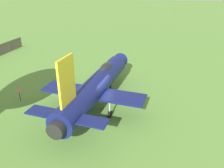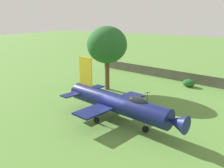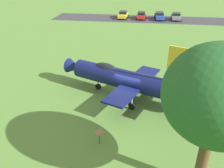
{
  "view_description": "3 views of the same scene",
  "coord_description": "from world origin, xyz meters",
  "px_view_note": "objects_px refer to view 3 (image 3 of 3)",
  "views": [
    {
      "loc": [
        -15.93,
        -3.74,
        9.78
      ],
      "look_at": [
        -0.66,
        -1.43,
        2.53
      ],
      "focal_mm": 36.57,
      "sensor_mm": 36.0,
      "label": 1
    },
    {
      "loc": [
        11.07,
        -18.02,
        9.82
      ],
      "look_at": [
        -2.6,
        3.25,
        2.5
      ],
      "focal_mm": 38.62,
      "sensor_mm": 36.0,
      "label": 2
    },
    {
      "loc": [
        -5.14,
        18.5,
        11.4
      ],
      "look_at": [
        1.29,
        0.91,
        1.68
      ],
      "focal_mm": 37.85,
      "sensor_mm": 36.0,
      "label": 3
    }
  ],
  "objects_px": {
    "info_plaque": "(99,134)",
    "parked_car_blue": "(160,16)",
    "shade_tree": "(218,96)",
    "parked_car_gray": "(176,16)",
    "parked_car_red": "(141,15)",
    "parked_car_yellow": "(123,15)",
    "display_jet": "(125,79)"
  },
  "relations": [
    {
      "from": "info_plaque",
      "to": "parked_car_blue",
      "type": "xyz_separation_m",
      "value": [
        3.16,
        -41.9,
        -0.06
      ]
    },
    {
      "from": "shade_tree",
      "to": "info_plaque",
      "type": "xyz_separation_m",
      "value": [
        6.58,
        -1.36,
        -5.12
      ]
    },
    {
      "from": "parked_car_gray",
      "to": "parked_car_red",
      "type": "height_order",
      "value": "parked_car_red"
    },
    {
      "from": "shade_tree",
      "to": "parked_car_yellow",
      "type": "xyz_separation_m",
      "value": [
        17.69,
        -41.61,
        -5.18
      ]
    },
    {
      "from": "parked_car_yellow",
      "to": "display_jet",
      "type": "bearing_deg",
      "value": 8.02
    },
    {
      "from": "info_plaque",
      "to": "parked_car_yellow",
      "type": "height_order",
      "value": "parked_car_yellow"
    },
    {
      "from": "parked_car_blue",
      "to": "info_plaque",
      "type": "bearing_deg",
      "value": -11.48
    },
    {
      "from": "display_jet",
      "to": "shade_tree",
      "type": "xyz_separation_m",
      "value": [
        -6.86,
        8.18,
        4.09
      ]
    },
    {
      "from": "parked_car_gray",
      "to": "parked_car_red",
      "type": "distance_m",
      "value": 7.6
    },
    {
      "from": "shade_tree",
      "to": "parked_car_red",
      "type": "bearing_deg",
      "value": -72.15
    },
    {
      "from": "info_plaque",
      "to": "parked_car_red",
      "type": "relative_size",
      "value": 0.26
    },
    {
      "from": "display_jet",
      "to": "parked_car_blue",
      "type": "relative_size",
      "value": 2.7
    },
    {
      "from": "display_jet",
      "to": "shade_tree",
      "type": "bearing_deg",
      "value": 140.05
    },
    {
      "from": "display_jet",
      "to": "parked_car_gray",
      "type": "relative_size",
      "value": 3.07
    },
    {
      "from": "display_jet",
      "to": "parked_car_blue",
      "type": "height_order",
      "value": "display_jet"
    },
    {
      "from": "parked_car_gray",
      "to": "info_plaque",
      "type": "bearing_deg",
      "value": -11.24
    },
    {
      "from": "parked_car_blue",
      "to": "parked_car_red",
      "type": "relative_size",
      "value": 1.11
    },
    {
      "from": "parked_car_blue",
      "to": "parked_car_red",
      "type": "height_order",
      "value": "parked_car_blue"
    },
    {
      "from": "parked_car_yellow",
      "to": "parked_car_gray",
      "type": "bearing_deg",
      "value": 91.72
    },
    {
      "from": "parked_car_blue",
      "to": "display_jet",
      "type": "bearing_deg",
      "value": -11.09
    },
    {
      "from": "shade_tree",
      "to": "parked_car_gray",
      "type": "distance_m",
      "value": 44.72
    },
    {
      "from": "parked_car_yellow",
      "to": "shade_tree",
      "type": "bearing_deg",
      "value": 13.09
    },
    {
      "from": "info_plaque",
      "to": "parked_car_red",
      "type": "xyz_separation_m",
      "value": [
        7.09,
        -41.09,
        -0.08
      ]
    },
    {
      "from": "shade_tree",
      "to": "parked_car_gray",
      "type": "bearing_deg",
      "value": -81.94
    },
    {
      "from": "info_plaque",
      "to": "display_jet",
      "type": "bearing_deg",
      "value": -87.7
    },
    {
      "from": "display_jet",
      "to": "info_plaque",
      "type": "height_order",
      "value": "display_jet"
    },
    {
      "from": "parked_car_blue",
      "to": "parked_car_gray",
      "type": "bearing_deg",
      "value": 85.79
    },
    {
      "from": "info_plaque",
      "to": "parked_car_gray",
      "type": "relative_size",
      "value": 0.27
    },
    {
      "from": "info_plaque",
      "to": "parked_car_yellow",
      "type": "bearing_deg",
      "value": -74.57
    },
    {
      "from": "display_jet",
      "to": "parked_car_gray",
      "type": "xyz_separation_m",
      "value": [
        -0.63,
        -35.8,
        -1.12
      ]
    },
    {
      "from": "parked_car_red",
      "to": "parked_car_yellow",
      "type": "height_order",
      "value": "parked_car_yellow"
    },
    {
      "from": "parked_car_gray",
      "to": "parked_car_red",
      "type": "bearing_deg",
      "value": -89.18
    }
  ]
}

